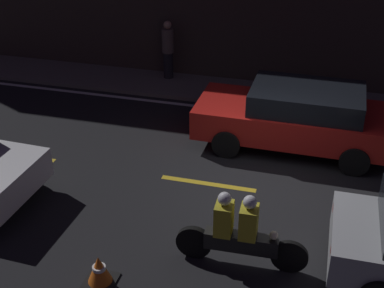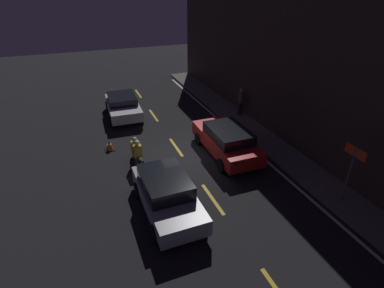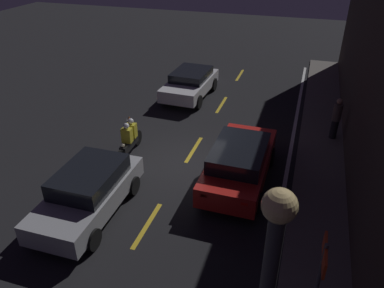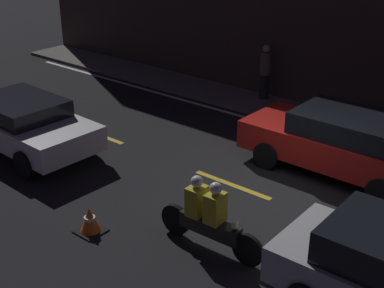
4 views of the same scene
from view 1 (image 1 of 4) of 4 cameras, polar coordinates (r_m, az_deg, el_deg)
The scene contains 9 objects.
ground_plane at distance 10.91m, azimuth 6.86°, elevation -5.00°, with size 56.00×56.00×0.00m, color black.
raised_curb at distance 14.99m, azimuth 9.76°, elevation 4.95°, with size 28.00×1.68×0.10m.
lane_dash_b at distance 12.71m, azimuth -18.39°, elevation -1.10°, with size 2.00×0.14×0.01m.
lane_dash_c at distance 11.06m, azimuth 1.73°, elevation -4.26°, with size 2.00×0.14×0.01m.
lane_solid_kerb at distance 14.02m, azimuth 9.22°, elevation 3.02°, with size 25.20×0.14×0.01m.
taxi_red at distance 12.27m, azimuth 11.20°, elevation 2.96°, with size 4.46×1.99×1.47m.
motorcycle at distance 8.77m, azimuth 4.93°, elevation -9.36°, with size 2.19×0.38×1.37m.
traffic_cone_near at distance 8.77m, azimuth -9.87°, elevation -13.11°, with size 0.51×0.51×0.51m.
pedestrian at distance 15.68m, azimuth -2.58°, elevation 10.05°, with size 0.34×0.34×1.70m.
Camera 1 is at (1.11, -8.99, 6.08)m, focal length 50.00 mm.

